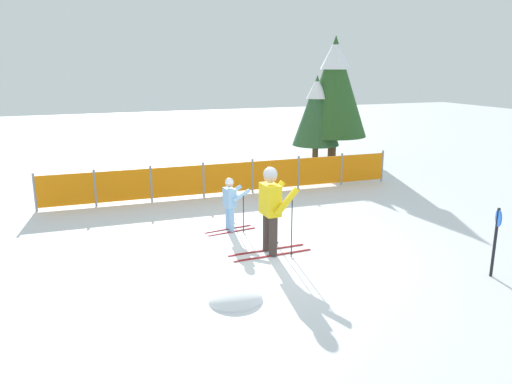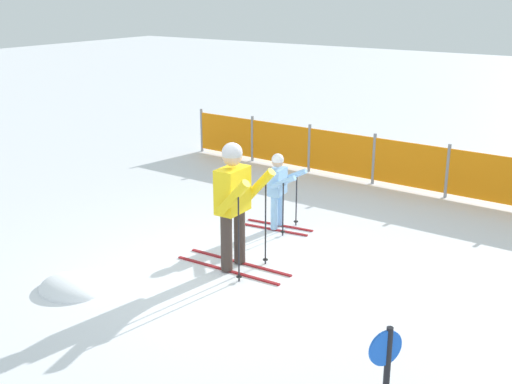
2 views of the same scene
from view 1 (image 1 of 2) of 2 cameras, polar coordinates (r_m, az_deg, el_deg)
ground_plane at (r=9.59m, az=2.07°, el=-7.04°), size 60.00×60.00×0.00m
skier_adult at (r=9.29m, az=1.75°, el=-1.23°), size 1.60×0.72×1.68m
skier_child at (r=10.66m, az=-2.94°, el=-0.90°), size 1.12×0.55×1.17m
safety_fence at (r=13.71m, az=-3.18°, el=1.65°), size 9.85×0.34×0.96m
conifer_far at (r=18.08m, az=6.93°, el=9.36°), size 1.69×1.69×3.13m
conifer_near at (r=18.45m, az=8.94°, el=11.99°), size 2.41×2.41×4.48m
trail_marker at (r=9.25m, az=25.75°, el=-4.38°), size 0.16×0.25×1.21m
snow_mound at (r=7.79m, az=-2.34°, el=-12.33°), size 0.85×0.72×0.34m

